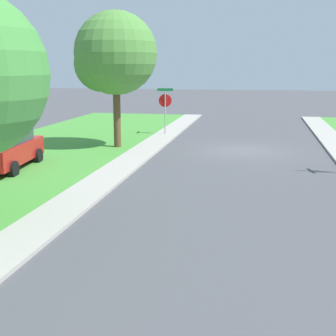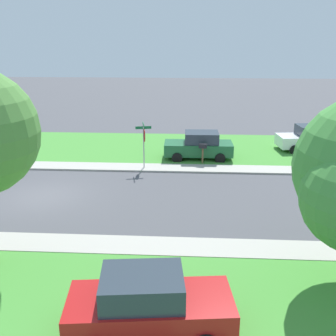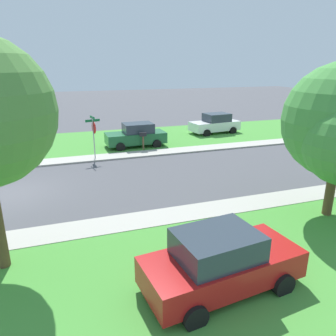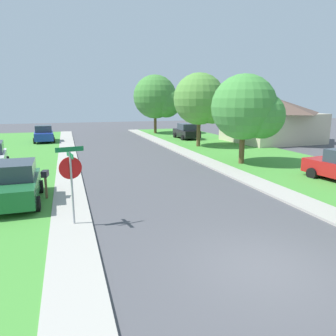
# 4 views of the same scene
# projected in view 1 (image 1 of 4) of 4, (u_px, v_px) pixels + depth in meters

# --- Properties ---
(ground_plane) EXTENTS (120.00, 120.00, 0.00)m
(ground_plane) POSITION_uv_depth(u_px,v_px,m) (243.00, 151.00, 23.31)
(ground_plane) COLOR #4C4C51
(sidewalk_east) EXTENTS (1.40, 56.00, 0.10)m
(sidewalk_east) POSITION_uv_depth(u_px,v_px,m) (47.00, 220.00, 12.65)
(sidewalk_east) COLOR #ADA89E
(sidewalk_east) RESTS_ON ground
(stop_sign_near_corner) EXTENTS (0.91, 0.91, 2.77)m
(stop_sign_near_corner) POSITION_uv_depth(u_px,v_px,m) (165.00, 103.00, 28.13)
(stop_sign_near_corner) COLOR #9E9EA3
(stop_sign_near_corner) RESTS_ON ground
(car_red_near_corner) EXTENTS (2.40, 4.47, 1.76)m
(car_red_near_corner) POSITION_uv_depth(u_px,v_px,m) (4.00, 148.00, 18.90)
(car_red_near_corner) COLOR red
(car_red_near_corner) RESTS_ON ground
(tree_across_right) EXTENTS (4.33, 4.03, 6.68)m
(tree_across_right) POSITION_uv_depth(u_px,v_px,m) (112.00, 56.00, 23.22)
(tree_across_right) COLOR brown
(tree_across_right) RESTS_ON ground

